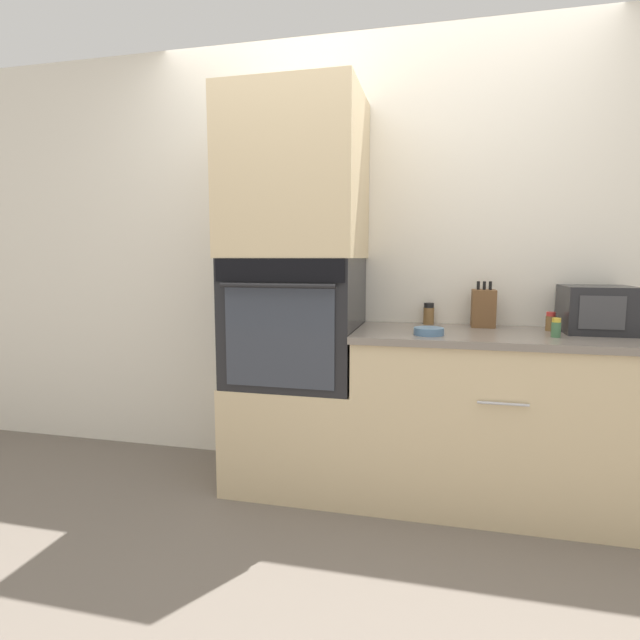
# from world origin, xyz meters

# --- Properties ---
(ground_plane) EXTENTS (12.00, 12.00, 0.00)m
(ground_plane) POSITION_xyz_m (0.00, 0.00, 0.00)
(ground_plane) COLOR #6B6056
(wall_back) EXTENTS (8.00, 0.05, 2.50)m
(wall_back) POSITION_xyz_m (0.00, 0.63, 1.25)
(wall_back) COLOR silver
(wall_back) RESTS_ON ground_plane
(oven_cabinet_base) EXTENTS (0.70, 0.60, 0.58)m
(oven_cabinet_base) POSITION_xyz_m (-0.35, 0.30, 0.29)
(oven_cabinet_base) COLOR beige
(oven_cabinet_base) RESTS_ON ground_plane
(wall_oven) EXTENTS (0.68, 0.64, 0.67)m
(wall_oven) POSITION_xyz_m (-0.35, 0.30, 0.92)
(wall_oven) COLOR black
(wall_oven) RESTS_ON oven_cabinet_base
(oven_cabinet_upper) EXTENTS (0.70, 0.60, 0.84)m
(oven_cabinet_upper) POSITION_xyz_m (-0.35, 0.30, 1.67)
(oven_cabinet_upper) COLOR beige
(oven_cabinet_upper) RESTS_ON wall_oven
(counter_unit) EXTENTS (1.41, 0.63, 0.88)m
(counter_unit) POSITION_xyz_m (0.69, 0.30, 0.44)
(counter_unit) COLOR beige
(counter_unit) RESTS_ON ground_plane
(microwave) EXTENTS (0.32, 0.31, 0.23)m
(microwave) POSITION_xyz_m (1.16, 0.41, 1.00)
(microwave) COLOR #232326
(microwave) RESTS_ON counter_unit
(knife_block) EXTENTS (0.12, 0.12, 0.24)m
(knife_block) POSITION_xyz_m (0.64, 0.51, 0.99)
(knife_block) COLOR brown
(knife_block) RESTS_ON counter_unit
(bowl) EXTENTS (0.14, 0.14, 0.04)m
(bowl) POSITION_xyz_m (0.36, 0.15, 0.90)
(bowl) COLOR #517599
(bowl) RESTS_ON counter_unit
(condiment_jar_near) EXTENTS (0.04, 0.04, 0.09)m
(condiment_jar_near) POSITION_xyz_m (0.94, 0.21, 0.93)
(condiment_jar_near) COLOR #427047
(condiment_jar_near) RESTS_ON counter_unit
(condiment_jar_mid) EXTENTS (0.06, 0.06, 0.12)m
(condiment_jar_mid) POSITION_xyz_m (0.35, 0.55, 0.94)
(condiment_jar_mid) COLOR brown
(condiment_jar_mid) RESTS_ON counter_unit
(condiment_jar_far) EXTENTS (0.05, 0.05, 0.10)m
(condiment_jar_far) POSITION_xyz_m (0.96, 0.44, 0.93)
(condiment_jar_far) COLOR brown
(condiment_jar_far) RESTS_ON counter_unit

